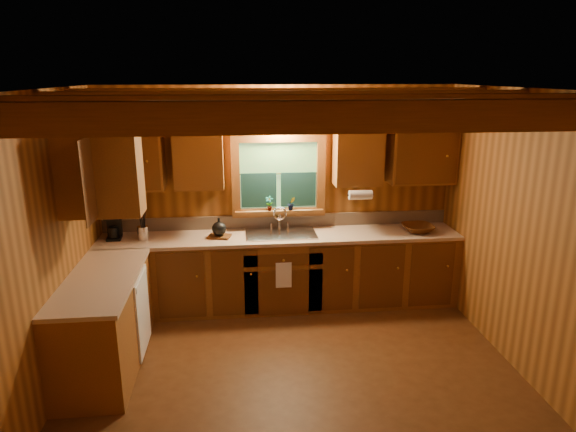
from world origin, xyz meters
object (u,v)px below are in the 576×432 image
Objects in this scene: coffee_maker at (114,227)px; cutting_board at (219,236)px; sink at (281,238)px; wicker_basket at (418,228)px.

cutting_board is at bearing -8.60° from coffee_maker.
sink is at bearing 17.59° from cutting_board.
coffee_maker is at bearing 178.62° from sink.
sink reaches higher than wicker_basket.
sink is at bearing -5.71° from coffee_maker.
coffee_maker is 1.13× the size of cutting_board.
sink is at bearing 177.08° from wicker_basket.
coffee_maker is (-1.91, 0.05, 0.18)m from sink.
wicker_basket is at bearing -2.92° from sink.
sink is 1.64m from wicker_basket.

